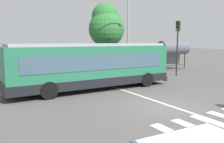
{
  "coord_description": "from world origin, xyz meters",
  "views": [
    {
      "loc": [
        -7.83,
        -8.34,
        3.21
      ],
      "look_at": [
        -0.53,
        4.41,
        1.3
      ],
      "focal_mm": 37.39,
      "sensor_mm": 36.0,
      "label": 1
    }
  ],
  "objects_px": {
    "parked_car_teal": "(43,66)",
    "twin_arm_street_lamp": "(128,14)",
    "parked_car_blue": "(91,63)",
    "parked_car_black": "(113,62)",
    "traffic_light_far_corner": "(178,39)",
    "city_transit_bus": "(92,66)",
    "parked_car_champagne": "(69,64)",
    "background_tree_right": "(106,25)",
    "bus_stop_shelter": "(173,48)"
  },
  "relations": [
    {
      "from": "parked_car_teal",
      "to": "twin_arm_street_lamp",
      "type": "height_order",
      "value": "twin_arm_street_lamp"
    },
    {
      "from": "parked_car_blue",
      "to": "parked_car_black",
      "type": "distance_m",
      "value": 2.76
    },
    {
      "from": "traffic_light_far_corner",
      "to": "city_transit_bus",
      "type": "bearing_deg",
      "value": -168.9
    },
    {
      "from": "parked_car_teal",
      "to": "parked_car_champagne",
      "type": "height_order",
      "value": "same"
    },
    {
      "from": "traffic_light_far_corner",
      "to": "background_tree_right",
      "type": "height_order",
      "value": "background_tree_right"
    },
    {
      "from": "parked_car_black",
      "to": "twin_arm_street_lamp",
      "type": "height_order",
      "value": "twin_arm_street_lamp"
    },
    {
      "from": "parked_car_champagne",
      "to": "bus_stop_shelter",
      "type": "relative_size",
      "value": 1.19
    },
    {
      "from": "bus_stop_shelter",
      "to": "parked_car_black",
      "type": "bearing_deg",
      "value": 146.11
    },
    {
      "from": "parked_car_black",
      "to": "twin_arm_street_lamp",
      "type": "relative_size",
      "value": 0.47
    },
    {
      "from": "parked_car_black",
      "to": "twin_arm_street_lamp",
      "type": "bearing_deg",
      "value": -87.77
    },
    {
      "from": "parked_car_champagne",
      "to": "parked_car_blue",
      "type": "distance_m",
      "value": 2.62
    },
    {
      "from": "parked_car_teal",
      "to": "parked_car_blue",
      "type": "height_order",
      "value": "same"
    },
    {
      "from": "parked_car_champagne",
      "to": "city_transit_bus",
      "type": "bearing_deg",
      "value": -100.25
    },
    {
      "from": "parked_car_black",
      "to": "parked_car_teal",
      "type": "bearing_deg",
      "value": 178.21
    },
    {
      "from": "traffic_light_far_corner",
      "to": "twin_arm_street_lamp",
      "type": "distance_m",
      "value": 5.9
    },
    {
      "from": "twin_arm_street_lamp",
      "to": "parked_car_champagne",
      "type": "bearing_deg",
      "value": 149.91
    },
    {
      "from": "parked_car_teal",
      "to": "parked_car_black",
      "type": "height_order",
      "value": "same"
    },
    {
      "from": "parked_car_teal",
      "to": "bus_stop_shelter",
      "type": "xyz_separation_m",
      "value": [
        13.84,
        -4.1,
        1.65
      ]
    },
    {
      "from": "city_transit_bus",
      "to": "parked_car_champagne",
      "type": "xyz_separation_m",
      "value": [
        1.77,
        9.81,
        -0.82
      ]
    },
    {
      "from": "background_tree_right",
      "to": "parked_car_teal",
      "type": "bearing_deg",
      "value": -162.31
    },
    {
      "from": "bus_stop_shelter",
      "to": "parked_car_champagne",
      "type": "bearing_deg",
      "value": 159.68
    },
    {
      "from": "twin_arm_street_lamp",
      "to": "background_tree_right",
      "type": "distance_m",
      "value": 6.05
    },
    {
      "from": "parked_car_black",
      "to": "bus_stop_shelter",
      "type": "relative_size",
      "value": 1.19
    },
    {
      "from": "parked_car_black",
      "to": "background_tree_right",
      "type": "bearing_deg",
      "value": 77.11
    },
    {
      "from": "city_transit_bus",
      "to": "traffic_light_far_corner",
      "type": "height_order",
      "value": "traffic_light_far_corner"
    },
    {
      "from": "parked_car_champagne",
      "to": "bus_stop_shelter",
      "type": "height_order",
      "value": "bus_stop_shelter"
    },
    {
      "from": "parked_car_teal",
      "to": "parked_car_black",
      "type": "bearing_deg",
      "value": -1.79
    },
    {
      "from": "parked_car_teal",
      "to": "background_tree_right",
      "type": "bearing_deg",
      "value": 17.69
    },
    {
      "from": "background_tree_right",
      "to": "parked_car_champagne",
      "type": "bearing_deg",
      "value": -155.27
    },
    {
      "from": "parked_car_blue",
      "to": "traffic_light_far_corner",
      "type": "distance_m",
      "value": 9.74
    },
    {
      "from": "parked_car_blue",
      "to": "bus_stop_shelter",
      "type": "distance_m",
      "value": 9.53
    },
    {
      "from": "traffic_light_far_corner",
      "to": "twin_arm_street_lamp",
      "type": "bearing_deg",
      "value": 116.23
    },
    {
      "from": "parked_car_teal",
      "to": "traffic_light_far_corner",
      "type": "distance_m",
      "value": 13.45
    },
    {
      "from": "traffic_light_far_corner",
      "to": "twin_arm_street_lamp",
      "type": "relative_size",
      "value": 0.52
    },
    {
      "from": "parked_car_champagne",
      "to": "parked_car_black",
      "type": "distance_m",
      "value": 5.38
    },
    {
      "from": "parked_car_black",
      "to": "twin_arm_street_lamp",
      "type": "distance_m",
      "value": 5.98
    },
    {
      "from": "parked_car_champagne",
      "to": "background_tree_right",
      "type": "bearing_deg",
      "value": 24.73
    },
    {
      "from": "city_transit_bus",
      "to": "parked_car_champagne",
      "type": "bearing_deg",
      "value": 79.75
    },
    {
      "from": "parked_car_champagne",
      "to": "twin_arm_street_lamp",
      "type": "distance_m",
      "value": 8.21
    },
    {
      "from": "parked_car_blue",
      "to": "background_tree_right",
      "type": "relative_size",
      "value": 0.57
    },
    {
      "from": "twin_arm_street_lamp",
      "to": "parked_car_black",
      "type": "bearing_deg",
      "value": 92.23
    },
    {
      "from": "parked_car_blue",
      "to": "traffic_light_far_corner",
      "type": "height_order",
      "value": "traffic_light_far_corner"
    },
    {
      "from": "parked_car_teal",
      "to": "bus_stop_shelter",
      "type": "bearing_deg",
      "value": -16.52
    },
    {
      "from": "city_transit_bus",
      "to": "parked_car_blue",
      "type": "distance_m",
      "value": 10.67
    },
    {
      "from": "parked_car_blue",
      "to": "twin_arm_street_lamp",
      "type": "relative_size",
      "value": 0.47
    },
    {
      "from": "parked_car_champagne",
      "to": "background_tree_right",
      "type": "xyz_separation_m",
      "value": [
        6.07,
        2.8,
        4.45
      ]
    },
    {
      "from": "parked_car_champagne",
      "to": "parked_car_teal",
      "type": "bearing_deg",
      "value": -179.79
    },
    {
      "from": "parked_car_blue",
      "to": "city_transit_bus",
      "type": "bearing_deg",
      "value": -114.38
    },
    {
      "from": "parked_car_black",
      "to": "background_tree_right",
      "type": "height_order",
      "value": "background_tree_right"
    },
    {
      "from": "city_transit_bus",
      "to": "parked_car_teal",
      "type": "distance_m",
      "value": 9.88
    }
  ]
}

